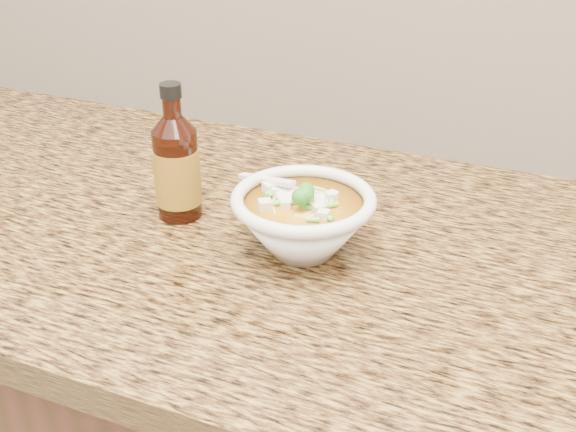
% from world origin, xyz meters
% --- Properties ---
extents(counter_slab, '(4.00, 0.68, 0.04)m').
position_xyz_m(counter_slab, '(0.00, 1.68, 0.88)').
color(counter_slab, olive).
rests_on(counter_slab, cabinet).
extents(soup_bowl, '(0.19, 0.17, 0.10)m').
position_xyz_m(soup_bowl, '(-0.08, 1.64, 0.94)').
color(soup_bowl, white).
rests_on(soup_bowl, counter_slab).
extents(hot_sauce_bottle, '(0.06, 0.06, 0.18)m').
position_xyz_m(hot_sauce_bottle, '(-0.26, 1.66, 0.97)').
color(hot_sauce_bottle, '#371007').
rests_on(hot_sauce_bottle, counter_slab).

